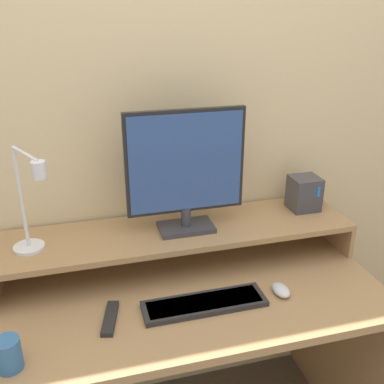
{
  "coord_description": "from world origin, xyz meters",
  "views": [
    {
      "loc": [
        -0.35,
        -0.92,
        1.68
      ],
      "look_at": [
        0.01,
        0.37,
        1.11
      ],
      "focal_mm": 42.0,
      "sensor_mm": 36.0,
      "label": 1
    }
  ],
  "objects_px": {
    "mouse": "(281,290)",
    "remote_control": "(110,318)",
    "desk_lamp": "(30,210)",
    "router_dock": "(304,193)",
    "keyboard": "(204,303)",
    "mug": "(8,354)",
    "monitor": "(186,169)"
  },
  "relations": [
    {
      "from": "monitor",
      "to": "remote_control",
      "type": "distance_m",
      "value": 0.56
    },
    {
      "from": "router_dock",
      "to": "remote_control",
      "type": "height_order",
      "value": "router_dock"
    },
    {
      "from": "monitor",
      "to": "mouse",
      "type": "xyz_separation_m",
      "value": [
        0.26,
        -0.28,
        -0.37
      ]
    },
    {
      "from": "desk_lamp",
      "to": "remote_control",
      "type": "bearing_deg",
      "value": -45.79
    },
    {
      "from": "mouse",
      "to": "mug",
      "type": "height_order",
      "value": "mug"
    },
    {
      "from": "mug",
      "to": "keyboard",
      "type": "bearing_deg",
      "value": 11.36
    },
    {
      "from": "desk_lamp",
      "to": "mouse",
      "type": "relative_size",
      "value": 4.26
    },
    {
      "from": "desk_lamp",
      "to": "router_dock",
      "type": "bearing_deg",
      "value": 5.54
    },
    {
      "from": "remote_control",
      "to": "mug",
      "type": "bearing_deg",
      "value": -155.7
    },
    {
      "from": "desk_lamp",
      "to": "keyboard",
      "type": "height_order",
      "value": "desk_lamp"
    },
    {
      "from": "router_dock",
      "to": "keyboard",
      "type": "xyz_separation_m",
      "value": [
        -0.51,
        -0.32,
        -0.2
      ]
    },
    {
      "from": "router_dock",
      "to": "mug",
      "type": "distance_m",
      "value": 1.2
    },
    {
      "from": "mug",
      "to": "router_dock",
      "type": "bearing_deg",
      "value": 21.89
    },
    {
      "from": "mouse",
      "to": "remote_control",
      "type": "distance_m",
      "value": 0.58
    },
    {
      "from": "router_dock",
      "to": "remote_control",
      "type": "xyz_separation_m",
      "value": [
        -0.82,
        -0.32,
        -0.2
      ]
    },
    {
      "from": "monitor",
      "to": "remote_control",
      "type": "relative_size",
      "value": 2.76
    },
    {
      "from": "monitor",
      "to": "desk_lamp",
      "type": "xyz_separation_m",
      "value": [
        -0.53,
        -0.05,
        -0.07
      ]
    },
    {
      "from": "keyboard",
      "to": "remote_control",
      "type": "relative_size",
      "value": 2.51
    },
    {
      "from": "monitor",
      "to": "mouse",
      "type": "bearing_deg",
      "value": -47.07
    },
    {
      "from": "monitor",
      "to": "keyboard",
      "type": "xyz_separation_m",
      "value": [
        -0.01,
        -0.28,
        -0.37
      ]
    },
    {
      "from": "mouse",
      "to": "mug",
      "type": "distance_m",
      "value": 0.87
    },
    {
      "from": "desk_lamp",
      "to": "mouse",
      "type": "distance_m",
      "value": 0.87
    },
    {
      "from": "desk_lamp",
      "to": "keyboard",
      "type": "relative_size",
      "value": 0.9
    },
    {
      "from": "mouse",
      "to": "remote_control",
      "type": "relative_size",
      "value": 0.53
    },
    {
      "from": "router_dock",
      "to": "mouse",
      "type": "xyz_separation_m",
      "value": [
        -0.24,
        -0.33,
        -0.2
      ]
    },
    {
      "from": "desk_lamp",
      "to": "router_dock",
      "type": "xyz_separation_m",
      "value": [
        1.03,
        0.1,
        -0.1
      ]
    },
    {
      "from": "remote_control",
      "to": "mug",
      "type": "xyz_separation_m",
      "value": [
        -0.28,
        -0.13,
        0.04
      ]
    },
    {
      "from": "keyboard",
      "to": "mouse",
      "type": "relative_size",
      "value": 4.73
    },
    {
      "from": "router_dock",
      "to": "mug",
      "type": "bearing_deg",
      "value": -158.11
    },
    {
      "from": "mouse",
      "to": "mug",
      "type": "bearing_deg",
      "value": -172.46
    },
    {
      "from": "keyboard",
      "to": "mug",
      "type": "bearing_deg",
      "value": -168.64
    },
    {
      "from": "router_dock",
      "to": "desk_lamp",
      "type": "bearing_deg",
      "value": -174.46
    }
  ]
}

